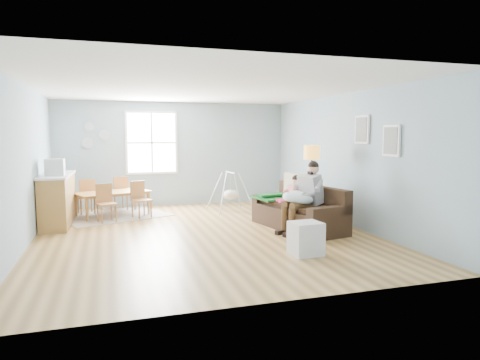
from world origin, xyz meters
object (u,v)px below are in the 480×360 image
object	(u,v)px
chair_sw	(106,201)
monitor	(55,167)
chair_ne	(120,192)
father	(305,194)
floor_lamp	(312,159)
baby_swing	(231,194)
toddler	(292,192)
chair_nw	(87,195)
chair_se	(140,197)
storage_cube	(305,238)
counter	(58,199)
sofa	(300,213)
dining_table	(113,204)

from	to	relation	value
chair_sw	monitor	size ratio (longest dim) A/B	2.30
chair_ne	father	bearing A→B (deg)	-46.20
floor_lamp	baby_swing	distance (m)	2.42
father	chair_sw	size ratio (longest dim) A/B	1.67
toddler	chair_ne	world-z (taller)	toddler
baby_swing	chair_nw	bearing A→B (deg)	169.25
chair_sw	baby_swing	xyz separation A→B (m)	(2.88, 0.39, -0.02)
chair_sw	chair_se	world-z (taller)	chair_se
toddler	storage_cube	xyz separation A→B (m)	(-0.62, -1.92, -0.46)
chair_nw	baby_swing	xyz separation A→B (m)	(3.30, -0.63, -0.04)
counter	storage_cube	bearing A→B (deg)	-42.40
floor_lamp	chair_ne	distance (m)	4.77
sofa	floor_lamp	distance (m)	1.17
father	chair_nw	distance (m)	5.14
chair_sw	counter	world-z (taller)	counter
storage_cube	baby_swing	size ratio (longest dim) A/B	0.49
chair_se	chair_nw	world-z (taller)	chair_nw
father	floor_lamp	size ratio (longest dim) A/B	0.83
chair_sw	monitor	distance (m)	1.25
monitor	chair_ne	bearing A→B (deg)	52.97
toddler	floor_lamp	xyz separation A→B (m)	(0.50, 0.14, 0.64)
toddler	floor_lamp	distance (m)	0.83
sofa	dining_table	size ratio (longest dim) A/B	1.40
chair_se	chair_ne	size ratio (longest dim) A/B	0.97
sofa	dining_table	world-z (taller)	sofa
chair_se	counter	size ratio (longest dim) A/B	0.43
counter	chair_ne	bearing A→B (deg)	46.02
chair_se	dining_table	bearing A→B (deg)	147.31
chair_nw	monitor	bearing A→B (deg)	-110.37
floor_lamp	counter	distance (m)	5.31
floor_lamp	monitor	size ratio (longest dim) A/B	4.64
floor_lamp	baby_swing	size ratio (longest dim) A/B	1.58
counter	monitor	bearing A→B (deg)	-88.96
chair_sw	counter	xyz separation A→B (m)	(-0.94, 0.01, 0.08)
monitor	baby_swing	size ratio (longest dim) A/B	0.34
storage_cube	monitor	size ratio (longest dim) A/B	1.44
baby_swing	dining_table	bearing A→B (deg)	174.40
chair_ne	counter	distance (m)	1.82
chair_sw	baby_swing	world-z (taller)	baby_swing
father	baby_swing	distance (m)	2.65
toddler	storage_cube	size ratio (longest dim) A/B	1.62
counter	father	bearing A→B (deg)	-25.05
floor_lamp	chair_nw	size ratio (longest dim) A/B	1.97
storage_cube	baby_swing	bearing A→B (deg)	91.19
storage_cube	chair_ne	bearing A→B (deg)	118.42
father	chair_se	distance (m)	3.78
father	floor_lamp	world-z (taller)	floor_lamp
chair_sw	chair_nw	distance (m)	1.11
toddler	sofa	bearing A→B (deg)	-56.65
baby_swing	toddler	bearing A→B (deg)	-70.78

